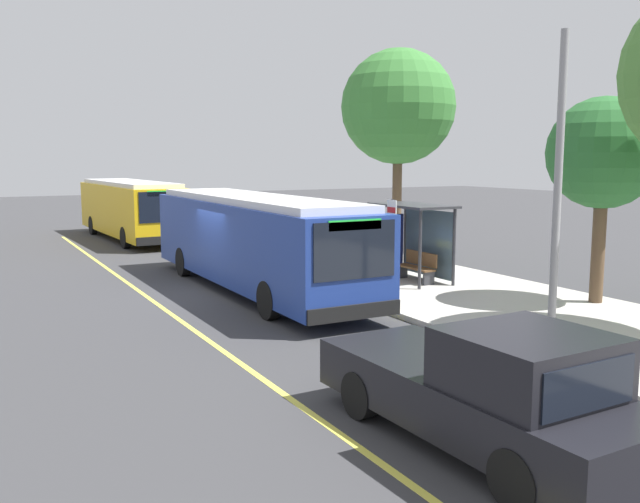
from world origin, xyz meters
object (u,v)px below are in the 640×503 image
at_px(pickup_truck, 487,391).
at_px(waiting_bench, 417,266).
at_px(route_sign_post, 392,235).
at_px(transit_bus_main, 254,239).
at_px(transit_bus_second, 130,208).
at_px(pedestrian_commuter, 362,254).

distance_m(pickup_truck, waiting_bench, 12.45).
xyz_separation_m(waiting_bench, route_sign_post, (1.77, -2.21, 1.32)).
bearing_deg(transit_bus_main, transit_bus_second, -178.92).
height_order(pickup_truck, route_sign_post, route_sign_post).
xyz_separation_m(pickup_truck, waiting_bench, (-10.57, 6.57, -0.22)).
xyz_separation_m(waiting_bench, pedestrian_commuter, (-0.42, -1.82, 0.48)).
distance_m(pickup_truck, route_sign_post, 9.88).
height_order(pickup_truck, waiting_bench, pickup_truck).
bearing_deg(transit_bus_second, pedestrian_commuter, 11.45).
height_order(pickup_truck, pedestrian_commuter, pickup_truck).
bearing_deg(pickup_truck, pedestrian_commuter, 156.63).
bearing_deg(transit_bus_second, route_sign_post, 9.00).
bearing_deg(transit_bus_main, waiting_bench, 70.30).
distance_m(transit_bus_main, pedestrian_commuter, 3.41).
relative_size(waiting_bench, route_sign_post, 0.57).
xyz_separation_m(transit_bus_main, pedestrian_commuter, (1.34, 3.10, -0.50)).
relative_size(transit_bus_main, transit_bus_second, 1.09).
height_order(transit_bus_second, waiting_bench, transit_bus_second).
bearing_deg(transit_bus_second, transit_bus_main, 1.08).
bearing_deg(pedestrian_commuter, transit_bus_second, -168.55).
bearing_deg(waiting_bench, route_sign_post, -51.26).
relative_size(transit_bus_main, pedestrian_commuter, 7.17).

